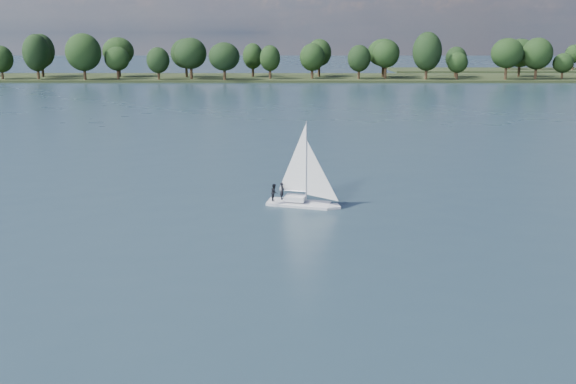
# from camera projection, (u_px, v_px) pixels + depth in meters

# --- Properties ---
(ground) EXTENTS (700.00, 700.00, 0.00)m
(ground) POSITION_uv_depth(u_px,v_px,m) (254.00, 120.00, 119.60)
(ground) COLOR #233342
(ground) RESTS_ON ground
(far_shore) EXTENTS (660.00, 40.00, 1.50)m
(far_shore) POSITION_uv_depth(u_px,v_px,m) (271.00, 79.00, 228.29)
(far_shore) COLOR black
(far_shore) RESTS_ON ground
(sailboat) EXTENTS (6.67, 3.54, 8.46)m
(sailboat) POSITION_uv_depth(u_px,v_px,m) (299.00, 182.00, 59.93)
(sailboat) COLOR silver
(sailboat) RESTS_ON ground
(treeline) EXTENTS (562.22, 73.74, 17.74)m
(treeline) POSITION_uv_depth(u_px,v_px,m) (260.00, 56.00, 222.47)
(treeline) COLOR black
(treeline) RESTS_ON ground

